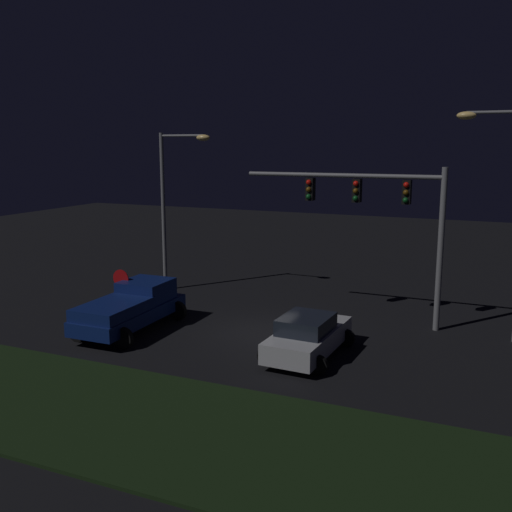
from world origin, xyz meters
The scene contains 8 objects.
ground_plane centered at (0.00, 0.00, 0.00)m, with size 80.00×80.00×0.00m, color black.
grass_median centered at (0.00, -8.38, 0.05)m, with size 25.83×5.76×0.10m, color black.
pickup_truck centered at (-4.87, -1.72, 1.00)m, with size 2.91×5.42×1.80m.
car_sedan centered at (2.61, -1.85, 0.74)m, with size 2.61×4.48×1.51m.
traffic_signal_gantry centered at (3.95, 3.01, 4.90)m, with size 8.32×0.56×6.50m.
street_lamp_left centered at (-6.62, 4.43, 5.02)m, with size 2.79×0.44×7.92m.
street_lamp_right centered at (8.79, 2.75, 5.41)m, with size 2.69×0.44×8.65m.
stop_sign centered at (-5.89, -1.02, 1.56)m, with size 0.76×0.08×2.23m.
Camera 1 is at (8.78, -20.56, 7.34)m, focal length 41.03 mm.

